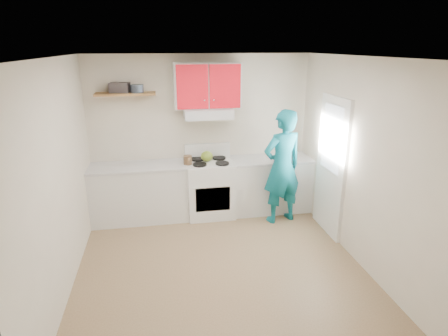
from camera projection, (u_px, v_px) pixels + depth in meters
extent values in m
plane|color=brown|center=(220.00, 266.00, 4.83)|extent=(3.80, 3.80, 0.00)
cube|color=white|center=(219.00, 57.00, 4.01)|extent=(3.60, 3.80, 0.04)
cube|color=beige|center=(201.00, 135.00, 6.20)|extent=(3.60, 0.04, 2.60)
cube|color=beige|center=(265.00, 256.00, 2.65)|extent=(3.60, 0.04, 2.60)
cube|color=beige|center=(60.00, 180.00, 4.12)|extent=(0.04, 3.80, 2.60)
cube|color=beige|center=(359.00, 163.00, 4.72)|extent=(0.04, 3.80, 2.60)
cube|color=white|center=(331.00, 167.00, 5.46)|extent=(0.05, 0.85, 2.05)
cube|color=white|center=(332.00, 139.00, 5.32)|extent=(0.01, 0.55, 0.95)
cube|color=silver|center=(140.00, 193.00, 6.01)|extent=(1.52, 0.60, 0.90)
cube|color=silver|center=(270.00, 185.00, 6.38)|extent=(1.32, 0.60, 0.90)
cube|color=white|center=(210.00, 188.00, 6.17)|extent=(0.76, 0.65, 0.92)
cube|color=silver|center=(208.00, 113.00, 5.88)|extent=(0.76, 0.44, 0.15)
cube|color=red|center=(207.00, 86.00, 5.80)|extent=(1.02, 0.33, 0.70)
cube|color=brown|center=(126.00, 94.00, 5.63)|extent=(0.90, 0.30, 0.04)
cube|color=#363032|center=(120.00, 88.00, 5.62)|extent=(0.32, 0.26, 0.15)
cylinder|color=#333D4C|center=(137.00, 89.00, 5.61)|extent=(0.26, 0.26, 0.12)
ellipsoid|color=olive|center=(207.00, 156.00, 6.05)|extent=(0.21, 0.21, 0.17)
cylinder|color=#4C3621|center=(188.00, 161.00, 5.90)|extent=(0.14, 0.14, 0.16)
cube|color=olive|center=(256.00, 161.00, 6.13)|extent=(0.32, 0.27, 0.02)
cube|color=red|center=(285.00, 159.00, 6.27)|extent=(0.32, 0.30, 0.01)
imported|color=#0D6A79|center=(282.00, 167.00, 5.81)|extent=(0.75, 0.59, 1.82)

